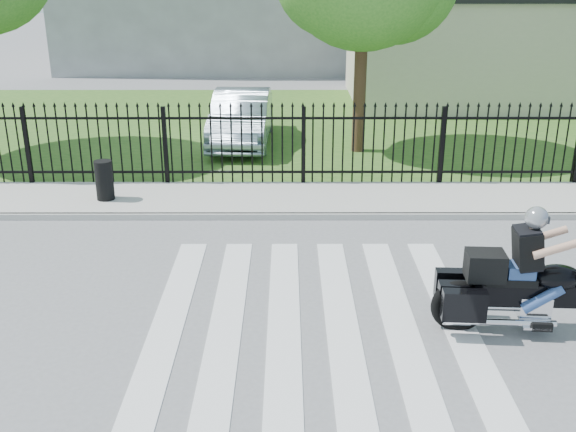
{
  "coord_description": "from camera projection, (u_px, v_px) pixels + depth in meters",
  "views": [
    {
      "loc": [
        -0.36,
        -8.2,
        4.68
      ],
      "look_at": [
        -0.34,
        1.53,
        1.0
      ],
      "focal_mm": 42.0,
      "sensor_mm": 36.0,
      "label": 1
    }
  ],
  "objects": [
    {
      "name": "motorcycle_rider",
      "position": [
        532.0,
        281.0,
        8.87
      ],
      "size": [
        2.75,
        0.92,
        1.82
      ],
      "rotation": [
        0.0,
        0.0,
        -0.06
      ],
      "color": "black",
      "rests_on": "ground"
    },
    {
      "name": "parked_car",
      "position": [
        241.0,
        118.0,
        18.23
      ],
      "size": [
        1.6,
        4.32,
        1.41
      ],
      "primitive_type": "imported",
      "rotation": [
        0.0,
        0.0,
        -0.02
      ],
      "color": "#8FA3B4",
      "rests_on": "grass_strip"
    },
    {
      "name": "crosswalk",
      "position": [
        313.0,
        322.0,
        9.32
      ],
      "size": [
        5.0,
        5.5,
        0.01
      ],
      "primitive_type": null,
      "color": "silver",
      "rests_on": "ground"
    },
    {
      "name": "iron_fence",
      "position": [
        303.0,
        148.0,
        14.62
      ],
      "size": [
        26.0,
        0.04,
        1.8
      ],
      "color": "black",
      "rests_on": "ground"
    },
    {
      "name": "grass_strip",
      "position": [
        299.0,
        125.0,
        20.54
      ],
      "size": [
        40.0,
        12.0,
        0.02
      ],
      "primitive_type": "cube",
      "color": "#2B561D",
      "rests_on": "ground"
    },
    {
      "name": "sidewalk",
      "position": [
        304.0,
        199.0,
        13.98
      ],
      "size": [
        40.0,
        2.0,
        0.12
      ],
      "primitive_type": "cube",
      "color": "#ADAAA3",
      "rests_on": "ground"
    },
    {
      "name": "litter_bin",
      "position": [
        104.0,
        180.0,
        13.67
      ],
      "size": [
        0.47,
        0.47,
        0.81
      ],
      "primitive_type": "cylinder",
      "rotation": [
        0.0,
        0.0,
        0.38
      ],
      "color": "black",
      "rests_on": "sidewalk"
    },
    {
      "name": "ground",
      "position": [
        313.0,
        322.0,
        9.32
      ],
      "size": [
        120.0,
        120.0,
        0.0
      ],
      "primitive_type": "plane",
      "color": "slate",
      "rests_on": "ground"
    },
    {
      "name": "curb",
      "position": [
        305.0,
        216.0,
        13.04
      ],
      "size": [
        40.0,
        0.12,
        0.12
      ],
      "primitive_type": "cube",
      "color": "#ADAAA3",
      "rests_on": "ground"
    },
    {
      "name": "building_low",
      "position": [
        496.0,
        51.0,
        23.68
      ],
      "size": [
        10.0,
        6.0,
        3.5
      ],
      "primitive_type": "cube",
      "color": "beige",
      "rests_on": "ground"
    }
  ]
}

